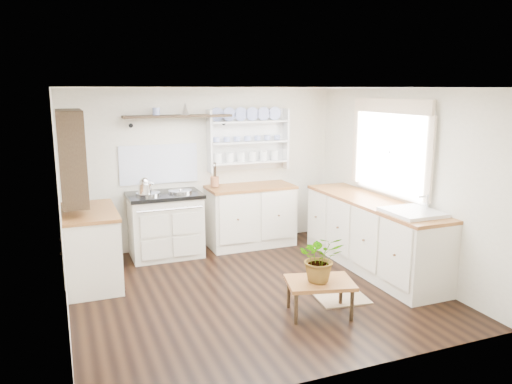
% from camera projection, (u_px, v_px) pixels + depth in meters
% --- Properties ---
extents(floor, '(4.00, 3.80, 0.01)m').
position_uv_depth(floor, '(252.00, 289.00, 5.80)').
color(floor, black).
rests_on(floor, ground).
extents(wall_back, '(4.00, 0.02, 2.30)m').
position_uv_depth(wall_back, '(205.00, 168.00, 7.30)').
color(wall_back, beige).
rests_on(wall_back, ground).
extents(wall_right, '(0.02, 3.80, 2.30)m').
position_uv_depth(wall_right, '(399.00, 181.00, 6.30)').
color(wall_right, beige).
rests_on(wall_right, ground).
extents(wall_left, '(0.02, 3.80, 2.30)m').
position_uv_depth(wall_left, '(60.00, 208.00, 4.84)').
color(wall_left, beige).
rests_on(wall_left, ground).
extents(ceiling, '(4.00, 3.80, 0.01)m').
position_uv_depth(ceiling, '(252.00, 88.00, 5.34)').
color(ceiling, white).
rests_on(ceiling, wall_back).
extents(window, '(0.08, 1.55, 1.22)m').
position_uv_depth(window, '(390.00, 147.00, 6.33)').
color(window, white).
rests_on(window, wall_right).
extents(aga_cooker, '(0.99, 0.69, 0.92)m').
position_uv_depth(aga_cooker, '(166.00, 224.00, 6.89)').
color(aga_cooker, beige).
rests_on(aga_cooker, floor).
extents(back_cabinets, '(1.27, 0.63, 0.90)m').
position_uv_depth(back_cabinets, '(250.00, 215.00, 7.38)').
color(back_cabinets, silver).
rests_on(back_cabinets, floor).
extents(right_cabinets, '(0.62, 2.43, 0.90)m').
position_uv_depth(right_cabinets, '(372.00, 234.00, 6.42)').
color(right_cabinets, silver).
rests_on(right_cabinets, floor).
extents(belfast_sink, '(0.55, 0.60, 0.45)m').
position_uv_depth(belfast_sink, '(412.00, 222.00, 5.67)').
color(belfast_sink, white).
rests_on(belfast_sink, right_cabinets).
extents(left_cabinets, '(0.62, 1.13, 0.90)m').
position_uv_depth(left_cabinets, '(91.00, 246.00, 5.91)').
color(left_cabinets, silver).
rests_on(left_cabinets, floor).
extents(plate_rack, '(1.20, 0.22, 0.90)m').
position_uv_depth(plate_rack, '(247.00, 139.00, 7.42)').
color(plate_rack, white).
rests_on(plate_rack, wall_back).
extents(high_shelf, '(1.50, 0.29, 0.16)m').
position_uv_depth(high_shelf, '(178.00, 117.00, 6.88)').
color(high_shelf, black).
rests_on(high_shelf, wall_back).
extents(left_shelving, '(0.28, 0.80, 1.05)m').
position_uv_depth(left_shelving, '(72.00, 156.00, 5.64)').
color(left_shelving, black).
rests_on(left_shelving, wall_left).
extents(kettle, '(0.17, 0.17, 0.21)m').
position_uv_depth(kettle, '(145.00, 186.00, 6.56)').
color(kettle, silver).
rests_on(kettle, aga_cooker).
extents(utensil_crock, '(0.12, 0.12, 0.14)m').
position_uv_depth(utensil_crock, '(215.00, 182.00, 7.16)').
color(utensil_crock, '#9D5E39').
rests_on(utensil_crock, back_cabinets).
extents(center_table, '(0.77, 0.63, 0.36)m').
position_uv_depth(center_table, '(320.00, 285.00, 5.11)').
color(center_table, brown).
rests_on(center_table, floor).
extents(potted_plant, '(0.55, 0.52, 0.50)m').
position_uv_depth(potted_plant, '(321.00, 258.00, 5.05)').
color(potted_plant, '#3F7233').
rests_on(potted_plant, center_table).
extents(floor_rug, '(0.65, 0.91, 0.02)m').
position_uv_depth(floor_rug, '(334.00, 291.00, 5.73)').
color(floor_rug, '#7F6649').
rests_on(floor_rug, floor).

